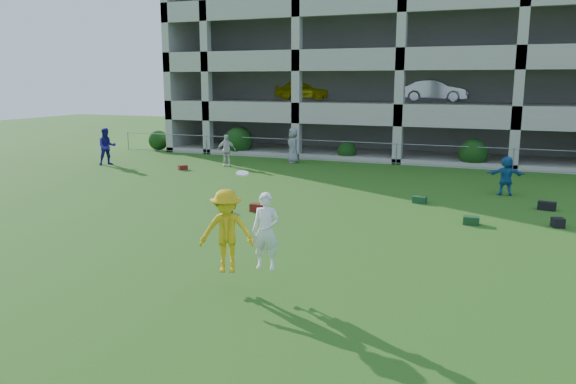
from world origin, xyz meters
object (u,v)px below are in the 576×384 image
at_px(crate_d, 558,223).
at_px(frisbee_contest, 235,231).
at_px(bystander_c, 293,146).
at_px(bystander_a, 107,147).
at_px(bystander_b, 226,150).
at_px(bystander_d, 506,176).
at_px(parking_garage, 425,59).

distance_m(crate_d, frisbee_contest, 11.13).
height_order(bystander_c, crate_d, bystander_c).
height_order(bystander_c, frisbee_contest, frisbee_contest).
height_order(bystander_a, frisbee_contest, frisbee_contest).
bearing_deg(bystander_b, bystander_d, -39.04).
bearing_deg(bystander_a, frisbee_contest, -91.67).
bearing_deg(crate_d, frisbee_contest, -129.27).
bearing_deg(bystander_c, bystander_b, -84.48).
height_order(bystander_a, parking_garage, parking_garage).
relative_size(bystander_a, parking_garage, 0.07).
relative_size(bystander_b, crate_d, 4.90).
relative_size(bystander_a, bystander_d, 1.26).
distance_m(bystander_a, bystander_b, 6.62).
height_order(bystander_b, parking_garage, parking_garage).
height_order(bystander_b, bystander_c, bystander_c).
relative_size(crate_d, parking_garage, 0.01).
bearing_deg(bystander_b, bystander_c, 12.41).
bearing_deg(crate_d, bystander_b, 154.48).
xyz_separation_m(bystander_b, bystander_c, (2.91, 2.48, 0.12)).
bearing_deg(bystander_b, crate_d, -53.60).
bearing_deg(parking_garage, crate_d, -69.83).
height_order(bystander_c, parking_garage, parking_garage).
relative_size(bystander_b, parking_garage, 0.06).
bearing_deg(parking_garage, bystander_c, -118.36).
bearing_deg(crate_d, bystander_d, 109.07).
distance_m(bystander_b, parking_garage, 16.10).
bearing_deg(bystander_c, bystander_d, 30.17).
xyz_separation_m(bystander_c, bystander_d, (11.30, -5.24, -0.18)).
distance_m(bystander_c, frisbee_contest, 19.57).
distance_m(bystander_c, bystander_d, 12.45).
distance_m(bystander_b, bystander_d, 14.47).
relative_size(bystander_b, bystander_c, 0.88).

